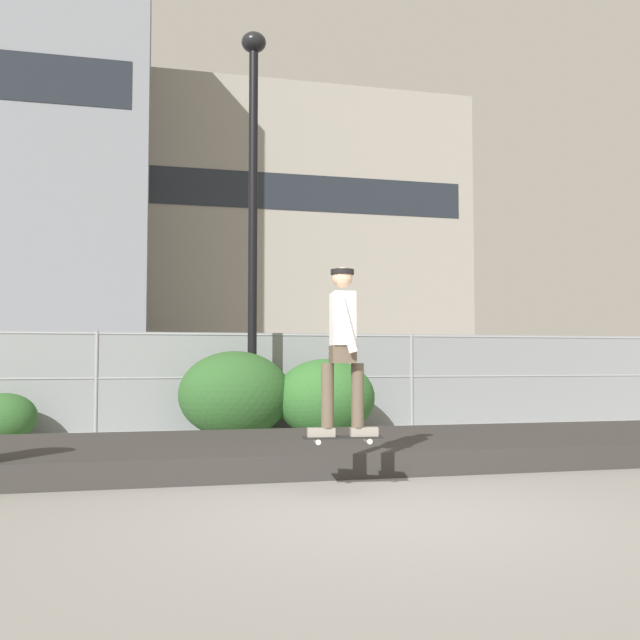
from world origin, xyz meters
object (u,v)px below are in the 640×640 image
Objects in this scene: parked_car_mid at (318,383)px; parked_car_far at (560,381)px; skateboard at (343,438)px; skater at (342,340)px; shrub_right at (325,398)px; street_lamp at (253,184)px; shrub_center at (235,394)px; parked_car_near at (6,385)px; shrub_left at (5,418)px.

parked_car_mid and parked_car_far have the same top height.
skater is (-0.00, 0.00, 0.99)m from skateboard.
shrub_right is (1.09, 5.17, 0.12)m from skateboard.
shrub_right is (1.26, -0.24, -3.77)m from street_lamp.
parked_car_mid is 2.31× the size of shrub_center.
street_lamp reaches higher than skater.
parked_car_mid is (1.88, 3.01, -3.62)m from street_lamp.
parked_car_mid is at bearing 178.61° from parked_car_far.
shrub_right is at bearing -154.57° from parked_car_far.
parked_car_near reaches higher than shrub_right.
shrub_center reaches higher than shrub_right.
skater is 8.63m from parked_car_mid.
parked_car_far is at bearing 47.35° from skater.
parked_car_near reaches higher than skateboard.
shrub_left is (-4.22, 5.62, -0.16)m from skateboard.
shrub_right is at bearing -6.81° from shrub_center.
parked_car_far is (12.41, -0.37, 0.00)m from parked_car_near.
street_lamp is at bearing -122.04° from parked_car_mid.
parked_car_far is (7.63, 8.28, 0.28)m from skateboard.
skater is 0.39× the size of parked_car_near.
shrub_center reaches higher than shrub_left.
skateboard is 6.67m from street_lamp.
parked_car_near is 12.41m from parked_car_far.
street_lamp is 1.61× the size of parked_car_mid.
parked_car_near is at bearing 118.90° from skateboard.
shrub_left is 5.33m from shrub_right.
parked_car_near is (-4.78, 8.65, -0.71)m from skater.
skater is at bearing -88.16° from street_lamp.
parked_car_far is at bearing -1.71° from parked_car_near.
street_lamp reaches higher than shrub_left.
parked_car_near is 0.99× the size of parked_car_mid.
parked_car_far is 2.29× the size of shrub_center.
skater is at bearing -132.65° from parked_car_far.
skater reaches higher than shrub_right.
parked_car_near is 4.26× the size of shrub_left.
parked_car_near is at bearing 144.87° from street_lamp.
skateboard is at bearing -53.09° from shrub_left.
shrub_center is (-0.30, -0.06, -3.71)m from street_lamp.
shrub_right is (5.86, -3.48, -0.16)m from parked_car_near.
parked_car_mid is (6.49, -0.23, 0.00)m from parked_car_near.
parked_car_far is at bearing 12.65° from shrub_left.
parked_car_near is at bearing 118.90° from skater.
shrub_center reaches higher than skateboard.
skater is at bearing -84.91° from shrub_center.
parked_car_far reaches higher than shrub_right.
parked_car_near is 2.50× the size of shrub_right.
skater is 5.44m from shrub_center.
street_lamp is (-0.17, 5.41, 2.91)m from skater.
shrub_center is at bearing 173.19° from shrub_right.
street_lamp is 6.69m from parked_car_near.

